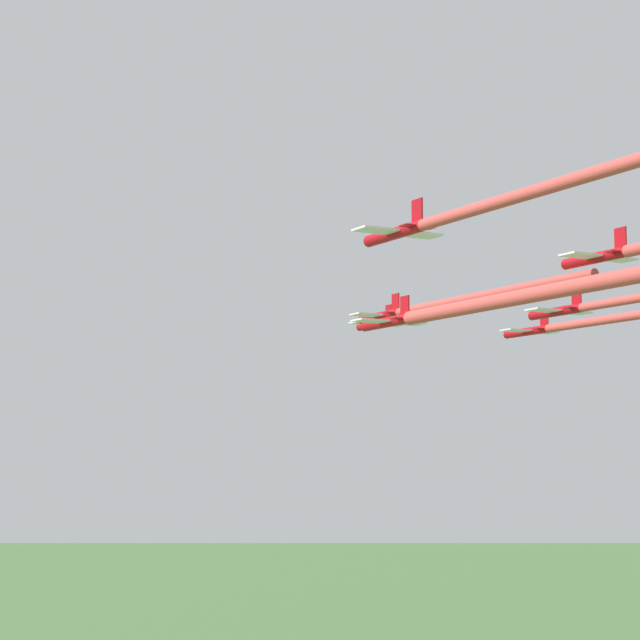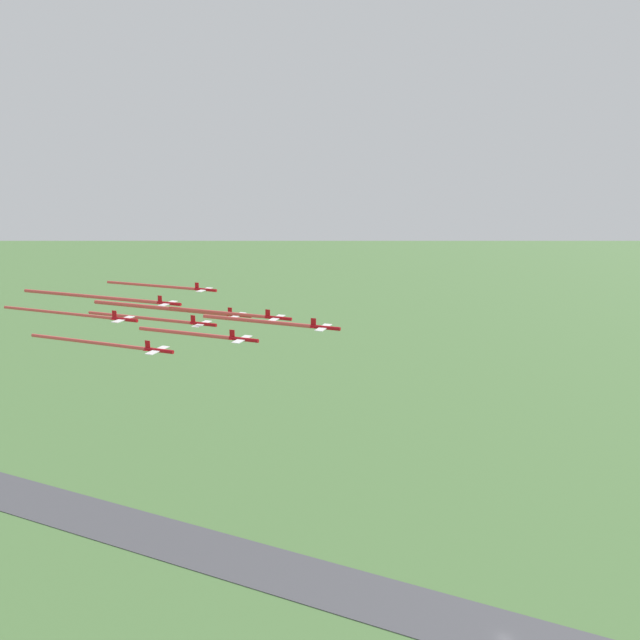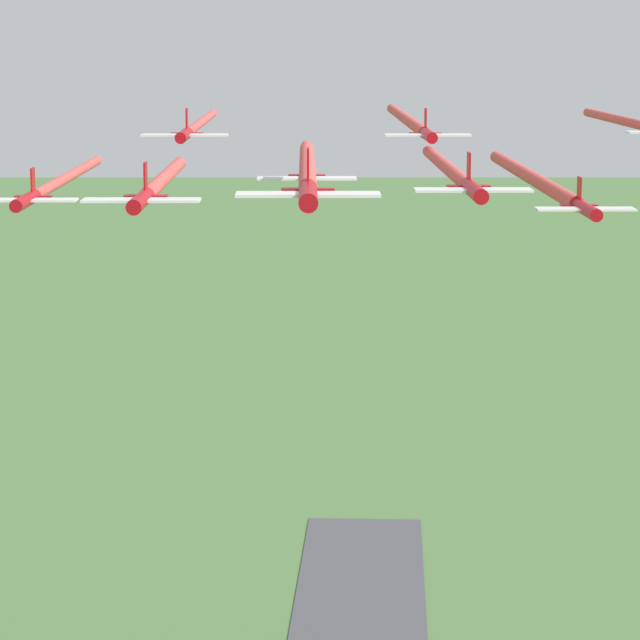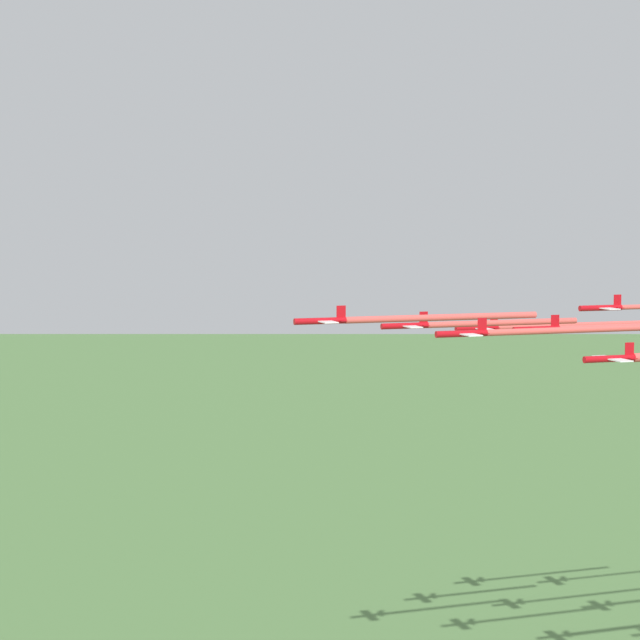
# 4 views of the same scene
# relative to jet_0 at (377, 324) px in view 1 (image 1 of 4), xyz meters

# --- Properties ---
(jet_0) EXTENTS (7.18, 7.26, 2.79)m
(jet_0) POSITION_rel_jet_0_xyz_m (0.00, 0.00, 0.00)
(jet_0) COLOR #B20C14
(jet_1) EXTENTS (7.18, 7.26, 2.79)m
(jet_1) POSITION_rel_jet_0_xyz_m (-4.66, 21.04, -1.54)
(jet_1) COLOR #B20C14
(jet_2) EXTENTS (7.18, 7.26, 2.79)m
(jet_2) POSITION_rel_jet_0_xyz_m (-20.66, 6.15, -2.18)
(jet_2) COLOR #B20C14
(jet_3) EXTENTS (7.18, 7.26, 2.79)m
(jet_3) POSITION_rel_jet_0_xyz_m (-9.33, 42.08, -4.81)
(jet_3) COLOR #B20C14
(jet_4) EXTENTS (7.18, 7.26, 2.79)m
(jet_4) POSITION_rel_jet_0_xyz_m (-25.32, 27.19, -2.38)
(jet_4) COLOR #B20C14
(jet_6) EXTENTS (7.18, 7.26, 2.79)m
(jet_6) POSITION_rel_jet_0_xyz_m (-13.99, 63.12, 0.13)
(jet_6) COLOR #B20C14
(jet_7) EXTENTS (7.18, 7.26, 2.79)m
(jet_7) POSITION_rel_jet_0_xyz_m (-29.98, 48.22, -0.12)
(jet_7) COLOR #B20C14
(smoke_trail_0) EXTENTS (23.10, 24.69, 1.05)m
(smoke_trail_0) POSITION_rel_jet_0_xyz_m (-13.77, 14.78, -0.04)
(smoke_trail_0) COLOR #D84C47
(smoke_trail_1) EXTENTS (23.19, 24.80, 0.99)m
(smoke_trail_1) POSITION_rel_jet_0_xyz_m (-18.50, 35.89, -1.58)
(smoke_trail_1) COLOR #D84C47
(smoke_trail_2) EXTENTS (19.90, 21.26, 1.03)m
(smoke_trail_2) POSITION_rel_jet_0_xyz_m (-32.83, 19.22, -2.22)
(smoke_trail_2) COLOR #D84C47
(smoke_trail_3) EXTENTS (36.67, 39.24, 1.32)m
(smoke_trail_3) POSITION_rel_jet_0_xyz_m (-29.78, 64.04, -4.85)
(smoke_trail_3) COLOR #D84C47
(smoke_trail_6) EXTENTS (25.80, 27.60, 0.97)m
(smoke_trail_6) POSITION_rel_jet_0_xyz_m (-29.14, 79.38, 0.09)
(smoke_trail_6) COLOR #D84C47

